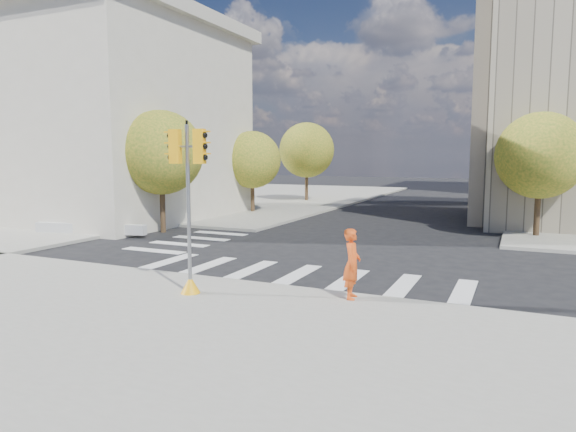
% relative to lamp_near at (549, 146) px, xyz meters
% --- Properties ---
extents(ground, '(160.00, 160.00, 0.00)m').
position_rel_lamp_near_xyz_m(ground, '(-8.00, -14.00, -4.58)').
color(ground, black).
rests_on(ground, ground).
extents(sidewalk_near, '(30.00, 14.00, 0.15)m').
position_rel_lamp_near_xyz_m(sidewalk_near, '(-8.00, -25.00, -4.50)').
color(sidewalk_near, gray).
rests_on(sidewalk_near, ground).
extents(sidewalk_far_left, '(28.00, 40.00, 0.15)m').
position_rel_lamp_near_xyz_m(sidewalk_far_left, '(-28.00, 12.00, -4.50)').
color(sidewalk_far_left, gray).
rests_on(sidewalk_far_left, ground).
extents(classical_building, '(19.00, 15.00, 12.70)m').
position_rel_lamp_near_xyz_m(classical_building, '(-28.00, -6.00, 1.86)').
color(classical_building, beige).
rests_on(classical_building, ground).
extents(tree_lw_near, '(4.40, 4.40, 6.41)m').
position_rel_lamp_near_xyz_m(tree_lw_near, '(-18.50, -10.00, -0.38)').
color(tree_lw_near, '#382616').
rests_on(tree_lw_near, ground).
extents(tree_lw_mid, '(4.00, 4.00, 5.77)m').
position_rel_lamp_near_xyz_m(tree_lw_mid, '(-18.50, 0.00, -0.82)').
color(tree_lw_mid, '#382616').
rests_on(tree_lw_mid, ground).
extents(tree_lw_far, '(4.80, 4.80, 6.95)m').
position_rel_lamp_near_xyz_m(tree_lw_far, '(-18.50, 10.00, -0.04)').
color(tree_lw_far, '#382616').
rests_on(tree_lw_far, ground).
extents(tree_re_near, '(4.20, 4.20, 6.16)m').
position_rel_lamp_near_xyz_m(tree_re_near, '(-0.50, -4.00, -0.53)').
color(tree_re_near, '#382616').
rests_on(tree_re_near, ground).
extents(tree_re_mid, '(4.60, 4.60, 6.66)m').
position_rel_lamp_near_xyz_m(tree_re_mid, '(-0.50, 8.00, -0.23)').
color(tree_re_mid, '#382616').
rests_on(tree_re_mid, ground).
extents(tree_re_far, '(4.00, 4.00, 5.88)m').
position_rel_lamp_near_xyz_m(tree_re_far, '(-0.50, 20.00, -0.71)').
color(tree_re_far, '#382616').
rests_on(tree_re_far, ground).
extents(lamp_near, '(0.35, 0.18, 8.11)m').
position_rel_lamp_near_xyz_m(lamp_near, '(0.00, 0.00, 0.00)').
color(lamp_near, black).
rests_on(lamp_near, sidewalk_far_right).
extents(lamp_far, '(0.35, 0.18, 8.11)m').
position_rel_lamp_near_xyz_m(lamp_far, '(0.00, 14.00, 0.00)').
color(lamp_far, black).
rests_on(lamp_far, sidewalk_far_right).
extents(traffic_signal, '(1.08, 0.56, 4.86)m').
position_rel_lamp_near_xyz_m(traffic_signal, '(-9.74, -19.97, -2.36)').
color(traffic_signal, '#FFAB0D').
rests_on(traffic_signal, sidewalk_near).
extents(photographer, '(0.58, 0.78, 1.94)m').
position_rel_lamp_near_xyz_m(photographer, '(-5.39, -18.60, -3.46)').
color(photographer, '#EA4F16').
rests_on(photographer, sidewalk_near).
extents(planter_wall, '(5.94, 1.73, 0.50)m').
position_rel_lamp_near_xyz_m(planter_wall, '(-21.00, -12.61, -4.18)').
color(planter_wall, silver).
rests_on(planter_wall, sidewalk_left_near).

